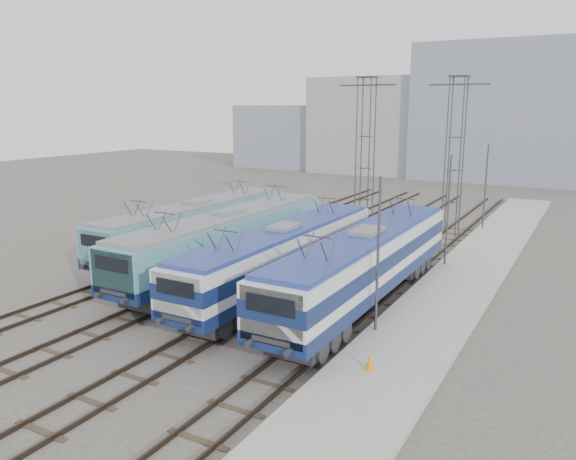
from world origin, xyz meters
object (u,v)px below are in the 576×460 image
at_px(locomotive_center_right, 282,254).
at_px(safety_cone, 370,362).
at_px(locomotive_far_right, 365,261).
at_px(locomotive_far_left, 194,224).
at_px(catenary_tower_east, 455,149).
at_px(mast_rear, 485,188).
at_px(mast_mid, 448,213).
at_px(locomotive_center_left, 227,238).
at_px(catenary_tower_west, 365,147).
at_px(mast_front, 378,259).

distance_m(locomotive_center_right, safety_cone, 10.16).
bearing_deg(locomotive_far_right, safety_cone, -66.49).
xyz_separation_m(locomotive_far_left, safety_cone, (16.52, -10.58, -1.56)).
xyz_separation_m(locomotive_far_left, catenary_tower_east, (13.25, 15.12, 4.48)).
bearing_deg(mast_rear, mast_mid, -90.00).
bearing_deg(mast_mid, locomotive_far_left, -161.56).
height_order(locomotive_center_left, catenary_tower_east, catenary_tower_east).
relative_size(catenary_tower_west, catenary_tower_east, 1.00).
height_order(locomotive_center_right, mast_mid, mast_mid).
distance_m(locomotive_center_left, mast_rear, 22.57).
distance_m(mast_front, mast_mid, 12.00).
relative_size(locomotive_far_right, safety_cone, 30.14).
height_order(catenary_tower_east, mast_mid, catenary_tower_east).
bearing_deg(catenary_tower_west, locomotive_center_right, -82.49).
xyz_separation_m(locomotive_center_left, locomotive_center_right, (4.50, -1.31, -0.04)).
xyz_separation_m(locomotive_center_right, catenary_tower_east, (4.25, 19.06, 4.42)).
height_order(catenary_tower_east, safety_cone, catenary_tower_east).
bearing_deg(locomotive_far_right, locomotive_far_left, 164.91).
bearing_deg(locomotive_center_right, catenary_tower_east, 77.43).
distance_m(locomotive_center_left, catenary_tower_east, 20.27).
xyz_separation_m(locomotive_far_left, mast_rear, (15.35, 17.12, 1.33)).
relative_size(locomotive_far_left, locomotive_far_right, 0.94).
height_order(locomotive_far_left, mast_mid, mast_mid).
distance_m(locomotive_far_left, mast_rear, 23.03).
bearing_deg(safety_cone, catenary_tower_east, 97.25).
height_order(locomotive_far_right, mast_mid, mast_mid).
distance_m(mast_front, mast_rear, 24.00).
distance_m(locomotive_center_left, locomotive_far_right, 9.06).
height_order(mast_front, safety_cone, mast_front).
bearing_deg(locomotive_center_left, mast_front, -21.37).
height_order(catenary_tower_east, mast_rear, catenary_tower_east).
bearing_deg(locomotive_far_left, safety_cone, -32.64).
relative_size(locomotive_far_left, mast_front, 2.47).
height_order(locomotive_center_right, catenary_tower_east, catenary_tower_east).
bearing_deg(locomotive_center_right, mast_mid, 54.99).
relative_size(catenary_tower_east, mast_mid, 1.71).
bearing_deg(catenary_tower_east, locomotive_far_left, -131.23).
distance_m(locomotive_center_right, catenary_tower_west, 17.77).
bearing_deg(locomotive_center_right, locomotive_far_left, 156.32).
relative_size(locomotive_center_right, catenary_tower_west, 1.44).
bearing_deg(mast_rear, locomotive_center_left, -118.78).
bearing_deg(mast_rear, catenary_tower_west, -155.06).
relative_size(locomotive_far_right, mast_mid, 2.62).
xyz_separation_m(locomotive_far_right, mast_mid, (1.85, 8.76, 1.16)).
bearing_deg(mast_front, safety_cone, -72.46).
bearing_deg(locomotive_center_right, locomotive_far_right, 3.89).
distance_m(locomotive_far_right, mast_front, 3.91).
xyz_separation_m(locomotive_far_left, locomotive_far_right, (13.50, -3.64, 0.17)).
distance_m(locomotive_far_right, catenary_tower_east, 19.25).
relative_size(mast_mid, safety_cone, 11.50).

